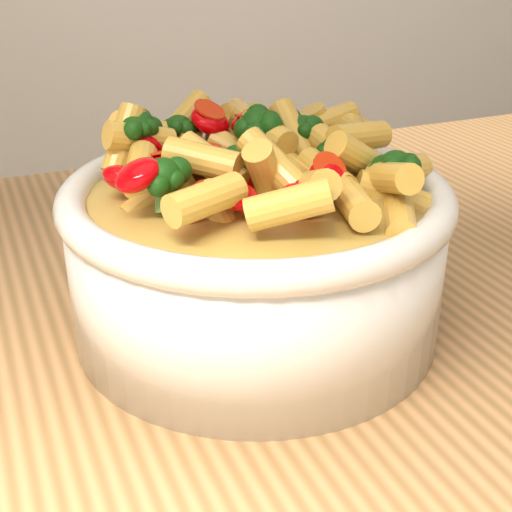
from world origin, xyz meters
name	(u,v)px	position (x,y,z in m)	size (l,w,h in m)	color
table	(371,430)	(0.00, 0.00, 0.80)	(1.20, 0.80, 0.90)	#B6804E
serving_bowl	(256,254)	(-0.09, 0.02, 0.95)	(0.25, 0.25, 0.11)	silver
pasta_salad	(256,157)	(-0.09, 0.02, 1.02)	(0.20, 0.20, 0.04)	gold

